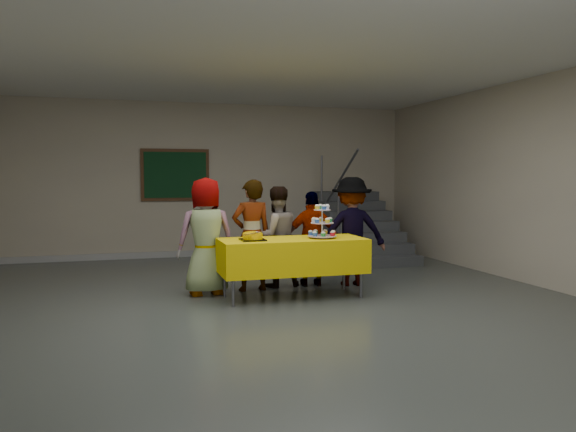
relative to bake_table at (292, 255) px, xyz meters
name	(u,v)px	position (x,y,z in m)	size (l,w,h in m)	color
room_shell	(279,126)	(-0.41, -0.84, 1.57)	(10.00, 10.04, 3.02)	#4C514C
bake_table	(292,255)	(0.00, 0.00, 0.00)	(1.88, 0.78, 0.77)	#595960
cupcake_stand	(322,225)	(0.39, -0.05, 0.39)	(0.38, 0.38, 0.44)	silver
bear_cake	(253,236)	(-0.54, -0.05, 0.27)	(0.32, 0.36, 0.12)	black
schoolchild_a	(206,236)	(-1.05, 0.50, 0.22)	(0.76, 0.50, 1.56)	slate
schoolchild_b	(252,235)	(-0.40, 0.60, 0.21)	(0.56, 0.37, 1.53)	slate
schoolchild_c	(276,237)	(-0.01, 0.76, 0.16)	(0.70, 0.54, 1.43)	slate
schoolchild_d	(313,239)	(0.51, 0.66, 0.12)	(0.80, 0.33, 1.36)	slate
schoolchild_e	(352,231)	(1.07, 0.56, 0.23)	(1.01, 0.58, 1.57)	slate
staircase	(355,231)	(2.29, 3.27, -0.07)	(1.30, 2.40, 2.04)	#424447
noticeboard	(175,175)	(-1.11, 4.11, 1.04)	(1.30, 0.05, 1.00)	#472B16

